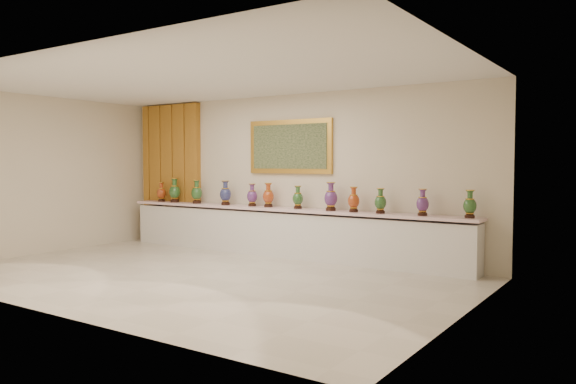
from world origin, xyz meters
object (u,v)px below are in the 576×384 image
object	(u,v)px
counter	(282,233)
vase_0	(161,193)
vase_2	(197,193)
vase_1	(175,191)

from	to	relation	value
counter	vase_0	world-z (taller)	vase_0
counter	vase_2	size ratio (longest dim) A/B	15.10
vase_2	vase_0	bearing A→B (deg)	-179.63
counter	vase_0	size ratio (longest dim) A/B	17.59
counter	vase_1	bearing A→B (deg)	-178.84
vase_1	vase_2	xyz separation A→B (m)	(0.62, 0.01, -0.01)
vase_0	vase_2	distance (m)	1.02
counter	vase_1	xyz separation A→B (m)	(-2.70, -0.05, 0.69)
counter	vase_1	world-z (taller)	vase_1
vase_0	vase_1	bearing A→B (deg)	-0.15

